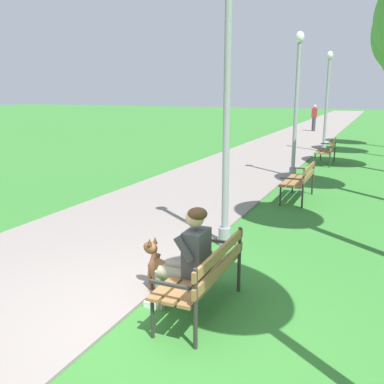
# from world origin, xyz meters

# --- Properties ---
(ground_plane) EXTENTS (120.00, 120.00, 0.00)m
(ground_plane) POSITION_xyz_m (0.00, 0.00, 0.00)
(ground_plane) COLOR #33752D
(paved_path) EXTENTS (3.59, 60.00, 0.04)m
(paved_path) POSITION_xyz_m (-2.05, 24.00, 0.02)
(paved_path) COLOR gray
(paved_path) RESTS_ON ground
(park_bench_near) EXTENTS (0.55, 1.50, 0.85)m
(park_bench_near) POSITION_xyz_m (0.51, 0.55, 0.51)
(park_bench_near) COLOR olive
(park_bench_near) RESTS_ON ground
(park_bench_mid) EXTENTS (0.55, 1.50, 0.85)m
(park_bench_mid) POSITION_xyz_m (0.53, 6.32, 0.51)
(park_bench_mid) COLOR olive
(park_bench_mid) RESTS_ON ground
(park_bench_far) EXTENTS (0.55, 1.50, 0.85)m
(park_bench_far) POSITION_xyz_m (0.46, 11.83, 0.51)
(park_bench_far) COLOR olive
(park_bench_far) RESTS_ON ground
(person_seated_on_near_bench) EXTENTS (0.74, 0.49, 1.25)m
(person_seated_on_near_bench) POSITION_xyz_m (0.31, 0.53, 0.68)
(person_seated_on_near_bench) COLOR gray
(person_seated_on_near_bench) RESTS_ON ground
(dog_brown) EXTENTS (0.80, 0.44, 0.71)m
(dog_brown) POSITION_xyz_m (-0.13, 0.76, 0.26)
(dog_brown) COLOR brown
(dog_brown) RESTS_ON ground
(lamp_post_near) EXTENTS (0.24, 0.24, 4.64)m
(lamp_post_near) POSITION_xyz_m (-0.05, 2.76, 2.39)
(lamp_post_near) COLOR gray
(lamp_post_near) RESTS_ON ground
(lamp_post_mid) EXTENTS (0.24, 0.24, 4.07)m
(lamp_post_mid) POSITION_xyz_m (-0.15, 8.94, 2.11)
(lamp_post_mid) COLOR gray
(lamp_post_mid) RESTS_ON ground
(lamp_post_far) EXTENTS (0.24, 0.24, 4.00)m
(lamp_post_far) POSITION_xyz_m (-0.04, 14.83, 2.07)
(lamp_post_far) COLOR gray
(lamp_post_far) RESTS_ON ground
(pedestrian_distant) EXTENTS (0.32, 0.22, 1.65)m
(pedestrian_distant) POSITION_xyz_m (-1.86, 24.11, 0.84)
(pedestrian_distant) COLOR #383842
(pedestrian_distant) RESTS_ON ground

